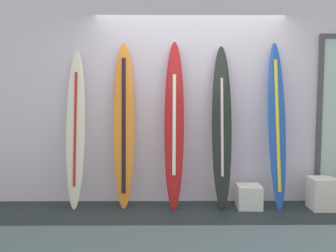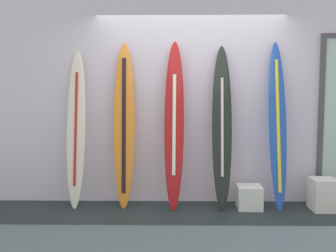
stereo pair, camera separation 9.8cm
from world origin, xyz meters
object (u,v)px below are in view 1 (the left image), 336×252
surfboard_crimson (174,124)px  surfboard_cobalt (277,125)px  surfboard_charcoal (222,128)px  display_block_left (323,193)px  surfboard_sunset (124,126)px  display_block_center (249,197)px  surfboard_ivory (76,130)px

surfboard_crimson → surfboard_cobalt: bearing=-0.1°
surfboard_charcoal → display_block_left: 1.53m
surfboard_cobalt → display_block_left: bearing=-10.5°
display_block_left → surfboard_sunset: bearing=176.5°
surfboard_sunset → surfboard_cobalt: size_ratio=1.00×
surfboard_charcoal → display_block_center: bearing=-7.9°
surfboard_crimson → surfboard_cobalt: surfboard_crimson is taller
surfboard_sunset → display_block_center: size_ratio=6.75×
surfboard_charcoal → surfboard_ivory: bearing=178.8°
display_block_center → surfboard_charcoal: bearing=172.1°
surfboard_sunset → surfboard_charcoal: 1.26m
surfboard_ivory → surfboard_cobalt: bearing=-0.8°
surfboard_ivory → display_block_left: 3.26m
surfboard_sunset → surfboard_charcoal: surfboard_sunset is taller
surfboard_cobalt → surfboard_charcoal: bearing=-179.7°
surfboard_ivory → surfboard_sunset: surfboard_sunset is taller
surfboard_cobalt → display_block_center: bearing=-171.5°
surfboard_crimson → surfboard_charcoal: surfboard_crimson is taller
display_block_left → display_block_center: 0.93m
surfboard_ivory → surfboard_cobalt: size_ratio=0.95×
surfboard_cobalt → display_block_center: size_ratio=6.77×
surfboard_ivory → surfboard_crimson: (1.27, -0.03, 0.08)m
surfboard_ivory → surfboard_crimson: surfboard_crimson is taller
surfboard_crimson → display_block_center: bearing=-3.3°
surfboard_crimson → surfboard_charcoal: size_ratio=1.03×
surfboard_crimson → display_block_left: surfboard_crimson is taller
surfboard_cobalt → display_block_left: surfboard_cobalt is taller
display_block_left → display_block_center: bearing=176.7°
surfboard_crimson → surfboard_sunset: bearing=175.8°
surfboard_ivory → surfboard_sunset: bearing=1.2°
surfboard_sunset → display_block_left: surfboard_sunset is taller
surfboard_charcoal → display_block_center: size_ratio=6.62×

